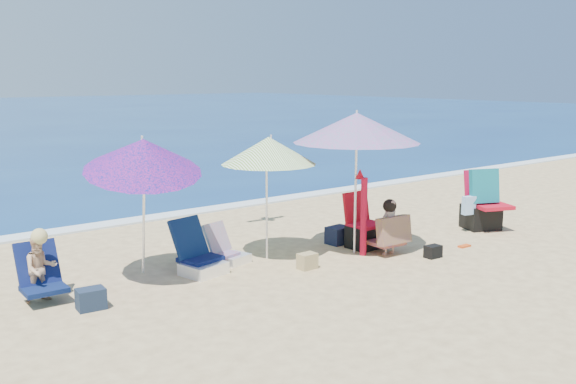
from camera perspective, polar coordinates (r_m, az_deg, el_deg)
ground at (r=9.79m, az=5.05°, el=-6.97°), size 120.00×120.00×0.00m
foam at (r=13.82m, az=-9.64°, el=-1.92°), size 120.00×0.50×0.04m
umbrella_turquoise at (r=10.46m, az=6.04°, el=5.62°), size 2.07×2.07×2.34m
umbrella_striped at (r=10.09m, az=-1.71°, el=3.65°), size 1.75×1.75×1.98m
umbrella_blue at (r=9.07m, az=-12.60°, el=3.17°), size 2.01×2.05×2.21m
furled_umbrella at (r=10.52m, az=6.60°, el=-1.44°), size 0.19×0.25×1.41m
chair_navy at (r=9.73m, az=-7.80°, el=-5.85°), size 0.69×0.86×0.79m
chair_rainbow at (r=10.19m, az=-5.38°, el=-5.33°), size 0.68×0.66×0.61m
camp_chair_left at (r=11.09m, az=6.66°, el=-3.45°), size 0.55×0.56×0.94m
camp_chair_right at (r=12.84m, az=16.66°, el=-1.28°), size 1.00×1.00×1.18m
person_center at (r=10.67m, az=8.97°, el=-3.14°), size 0.64×0.53×0.92m
person_left at (r=8.99m, az=-20.93°, el=-6.26°), size 0.56×0.67×0.97m
bag_navy_a at (r=8.57m, az=-16.92°, el=-8.97°), size 0.37×0.28×0.27m
bag_black_a at (r=10.37m, az=-8.65°, el=-5.52°), size 0.29×0.23×0.19m
bag_tan at (r=9.87m, az=1.71°, el=-6.08°), size 0.28×0.20×0.24m
bag_navy_b at (r=11.34m, az=4.45°, el=-3.79°), size 0.42×0.33×0.30m
bag_black_b at (r=10.71m, az=12.62°, el=-5.12°), size 0.27×0.20×0.20m
orange_item at (r=11.51m, az=15.24°, el=-4.60°), size 0.24×0.11×0.03m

